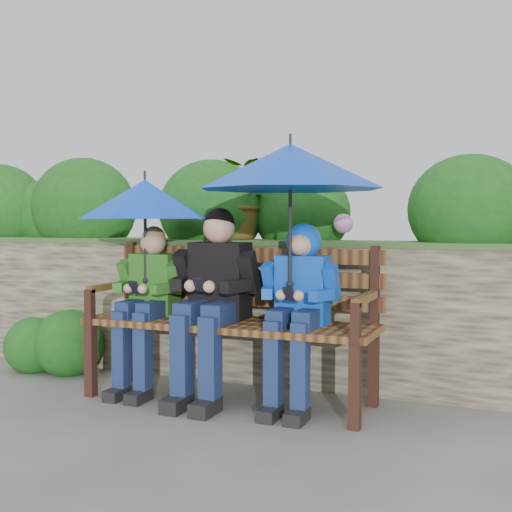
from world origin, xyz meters
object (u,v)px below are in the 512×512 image
at_px(boy_middle, 213,293).
at_px(boy_left, 147,297).
at_px(boy_right, 298,297).
at_px(park_bench, 233,311).
at_px(umbrella_right, 290,167).
at_px(umbrella_left, 145,199).

bearing_deg(boy_middle, boy_left, 178.55).
height_order(boy_middle, boy_right, boy_middle).
relative_size(boy_left, boy_right, 0.98).
bearing_deg(boy_left, boy_middle, -1.45).
bearing_deg(boy_middle, park_bench, 45.20).
bearing_deg(umbrella_right, park_bench, 165.91).
distance_m(park_bench, boy_left, 0.61).
height_order(boy_left, boy_right, boy_right).
relative_size(boy_left, umbrella_left, 1.28).
xyz_separation_m(boy_right, umbrella_right, (-0.05, -0.03, 0.80)).
bearing_deg(umbrella_right, umbrella_left, 178.19).
bearing_deg(park_bench, boy_middle, -134.80).
xyz_separation_m(park_bench, boy_right, (0.48, -0.08, 0.13)).
height_order(park_bench, umbrella_left, umbrella_left).
height_order(boy_right, umbrella_left, umbrella_left).
relative_size(park_bench, umbrella_left, 2.17).
bearing_deg(boy_right, boy_middle, -177.70).
height_order(boy_left, boy_middle, boy_middle).
xyz_separation_m(boy_left, umbrella_left, (-0.02, 0.01, 0.66)).
bearing_deg(park_bench, umbrella_left, -173.15).
relative_size(boy_left, umbrella_right, 0.99).
distance_m(boy_middle, umbrella_left, 0.81).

